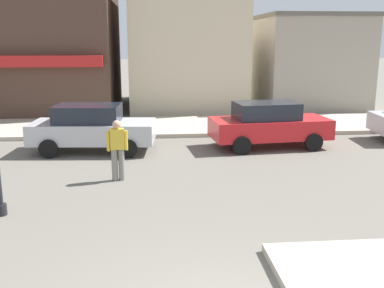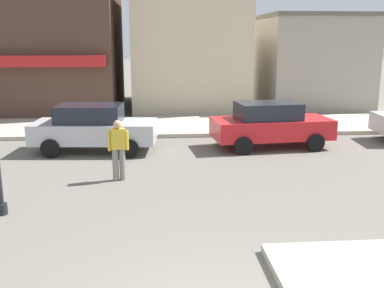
% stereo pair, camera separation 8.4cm
% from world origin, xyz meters
% --- Properties ---
extents(kerb_far, '(80.00, 4.00, 0.15)m').
position_xyz_m(kerb_far, '(0.00, 13.93, 0.07)').
color(kerb_far, '#B7AD99').
rests_on(kerb_far, ground).
extents(parked_car_nearest, '(4.13, 2.13, 1.56)m').
position_xyz_m(parked_car_nearest, '(-2.88, 10.10, 0.81)').
color(parked_car_nearest, '#B7B7BC').
rests_on(parked_car_nearest, ground).
extents(parked_car_second, '(4.15, 2.17, 1.56)m').
position_xyz_m(parked_car_second, '(3.08, 10.19, 0.81)').
color(parked_car_second, red).
rests_on(parked_car_second, ground).
extents(pedestrian_crossing_near, '(0.56, 0.26, 1.61)m').
position_xyz_m(pedestrian_crossing_near, '(-1.82, 6.87, 0.87)').
color(pedestrian_crossing_near, gray).
rests_on(pedestrian_crossing_near, ground).
extents(building_corner_shop, '(10.50, 8.04, 7.41)m').
position_xyz_m(building_corner_shop, '(-7.86, 19.71, 3.71)').
color(building_corner_shop, '#473328').
rests_on(building_corner_shop, ground).
extents(building_storefront_left_near, '(5.97, 8.06, 6.44)m').
position_xyz_m(building_storefront_left_near, '(0.96, 20.65, 3.22)').
color(building_storefront_left_near, beige).
rests_on(building_storefront_left_near, ground).
extents(building_storefront_left_mid, '(5.30, 5.30, 4.92)m').
position_xyz_m(building_storefront_left_mid, '(7.56, 19.21, 2.46)').
color(building_storefront_left_mid, '#9E9384').
rests_on(building_storefront_left_mid, ground).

